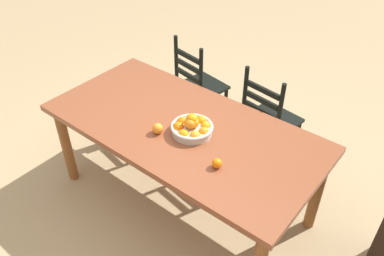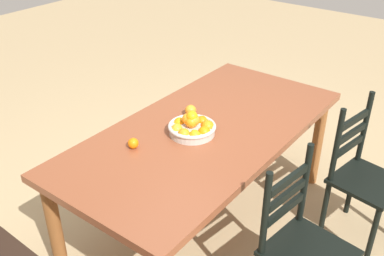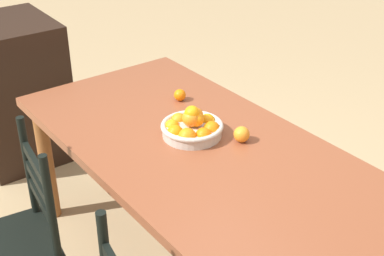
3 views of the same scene
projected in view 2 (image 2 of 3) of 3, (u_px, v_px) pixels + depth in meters
The scene contains 7 objects.
ground_plane at pixel (204, 222), 3.19m from camera, with size 12.00×12.00×0.00m, color tan.
dining_table at pixel (205, 140), 2.84m from camera, with size 2.02×0.99×0.78m.
chair_near_window at pixel (302, 247), 2.34m from camera, with size 0.46×0.46×0.96m.
chair_by_cabinet at pixel (362, 177), 2.87m from camera, with size 0.46×0.46×0.98m.
fruit_bowl at pixel (192, 127), 2.71m from camera, with size 0.30×0.30×0.15m.
orange_loose_0 at pixel (191, 110), 2.92m from camera, with size 0.08×0.08×0.08m, color orange.
orange_loose_1 at pixel (133, 143), 2.58m from camera, with size 0.06×0.06×0.06m, color orange.
Camera 2 is at (1.99, 1.40, 2.17)m, focal length 41.45 mm.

